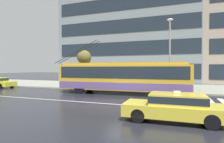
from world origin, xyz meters
The scene contains 12 objects.
ground_plane centered at (0.00, 0.00, 0.00)m, with size 160.00×160.00×0.00m, color #21222A.
sidewalk_slab centered at (0.00, 10.38, 0.07)m, with size 80.00×10.00×0.14m, color gray.
crosswalk_stripe_edge_near centered at (5.94, 1.69, 0.00)m, with size 0.44×4.40×0.01m, color beige.
lane_centre_line centered at (0.00, -1.20, 0.00)m, with size 72.00×0.14×0.01m, color silver.
trolleybus centered at (-1.24, 3.78, 1.62)m, with size 13.40×2.85×5.18m.
taxi_oncoming_near centered at (3.61, -4.00, 0.70)m, with size 4.49×1.86×1.39m.
pedestrian_at_shelter centered at (-5.57, 7.49, 1.74)m, with size 1.36×1.36×2.00m.
pedestrian_approaching_curb centered at (3.62, 6.79, 1.67)m, with size 1.10×1.10×1.88m.
pedestrian_walking_past centered at (1.89, 7.27, 1.69)m, with size 1.33×1.33×1.97m.
street_lamp centered at (2.90, 6.36, 4.37)m, with size 0.60×0.32×7.23m.
street_tree_bare centered at (-7.24, 7.33, 3.70)m, with size 1.80×2.09×4.51m.
office_tower_corner_left centered at (-4.79, 21.47, 14.68)m, with size 24.76×12.21×29.35m.
Camera 1 is at (3.81, -12.89, 2.43)m, focal length 29.61 mm.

